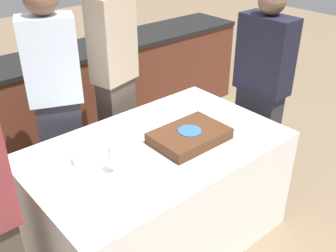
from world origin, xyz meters
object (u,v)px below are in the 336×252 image
person_cutting_cake (115,81)px  person_seated_right (261,92)px  person_standing_back (57,102)px  cake (189,136)px  wine_glass (112,155)px  plate_stack (90,157)px

person_cutting_cake → person_seated_right: person_cutting_cake is taller
person_seated_right → person_standing_back: bearing=-118.4°
cake → wine_glass: (-0.55, 0.03, 0.08)m
plate_stack → wine_glass: (0.04, -0.19, 0.09)m
cake → plate_stack: bearing=159.5°
wine_glass → person_standing_back: size_ratio=0.11×
cake → person_seated_right: 0.85m
person_standing_back → person_cutting_cake: bearing=-157.3°
wine_glass → person_cutting_cake: size_ratio=0.10×
plate_stack → person_seated_right: bearing=-4.8°
person_seated_right → cake: bearing=-83.1°
cake → person_cutting_cake: 0.82m
person_cutting_cake → person_standing_back: 0.48m
cake → person_seated_right: bearing=6.9°
cake → plate_stack: 0.63m
wine_glass → person_standing_back: bearing=84.9°
cake → wine_glass: size_ratio=2.80×
person_cutting_cake → person_seated_right: 1.11m
wine_glass → person_cutting_cake: person_cutting_cake is taller
plate_stack → wine_glass: wine_glass is taller
person_seated_right → wine_glass: bearing=-87.0°
wine_glass → person_cutting_cake: (0.55, 0.79, 0.03)m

